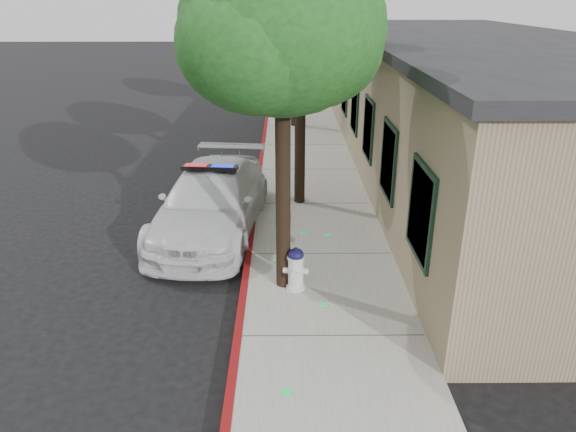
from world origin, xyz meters
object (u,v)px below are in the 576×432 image
Objects in this scene: street_tree_far at (296,9)px; police_car at (212,201)px; clapboard_building at (473,108)px; street_tree_near at (283,36)px; street_tree_mid at (302,12)px; fire_hydrant at (296,268)px.

police_car is at bearing -101.82° from street_tree_far.
street_tree_far reaches higher than clapboard_building.
street_tree_near is 0.97× the size of street_tree_mid.
clapboard_building is 3.71× the size of police_car.
street_tree_near is (1.73, -2.83, 3.97)m from police_car.
police_car is at bearing 121.46° from street_tree_near.
street_tree_near is at bearing -52.26° from police_car.
street_tree_far is (0.05, 8.95, -0.15)m from street_tree_mid.
street_tree_far is (0.27, 13.60, 4.25)m from fire_hydrant.
street_tree_near is at bearing -95.58° from street_tree_mid.
clapboard_building is 3.26× the size of street_tree_mid.
clapboard_building is at bearing 27.41° from street_tree_mid.
police_car reaches higher than fire_hydrant.
street_tree_far reaches higher than street_tree_near.
street_tree_mid is at bearing 84.42° from street_tree_near.
clapboard_building is 9.73m from street_tree_near.
fire_hydrant is 14.25m from street_tree_far.
street_tree_near is at bearing -128.71° from clapboard_building.
street_tree_mid reaches higher than police_car.
clapboard_building is at bearing 36.82° from police_car.
street_tree_mid is 1.03× the size of street_tree_far.
clapboard_building is 6.74m from street_tree_mid.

